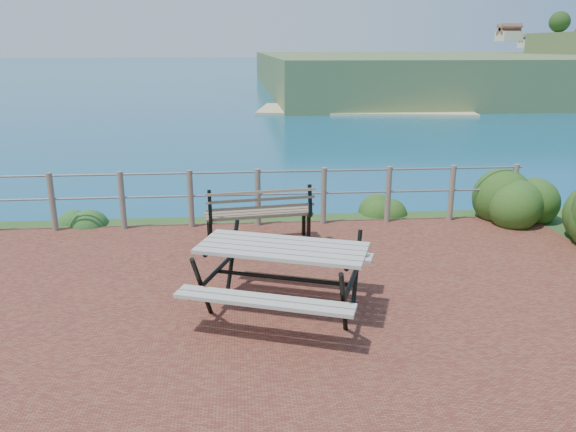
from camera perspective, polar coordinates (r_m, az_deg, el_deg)
name	(u,v)px	position (r m, az deg, el deg)	size (l,w,h in m)	color
ground	(269,312)	(6.75, -1.99, -9.76)	(10.00, 7.00, 0.12)	maroon
ocean	(238,55)	(206.05, -5.12, 15.99)	(1200.00, 1200.00, 0.00)	#165D84
safety_railing	(258,194)	(9.70, -3.09, 2.21)	(9.40, 0.10, 1.00)	#6B5B4C
picnic_table	(282,271)	(6.55, -0.58, -5.65)	(2.07, 1.59, 0.81)	#9E978E
park_bench	(258,205)	(8.85, -3.02, 1.11)	(1.73, 0.64, 0.95)	brown
shrub_right_edge	(523,220)	(11.06, 22.74, -0.34)	(1.26, 1.26, 1.80)	#234615
shrub_lip_west	(80,224)	(10.63, -20.41, -0.74)	(0.67, 0.67, 0.37)	#214B1C
shrub_lip_east	(375,210)	(10.91, 8.84, 0.57)	(0.74, 0.74, 0.47)	#234615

